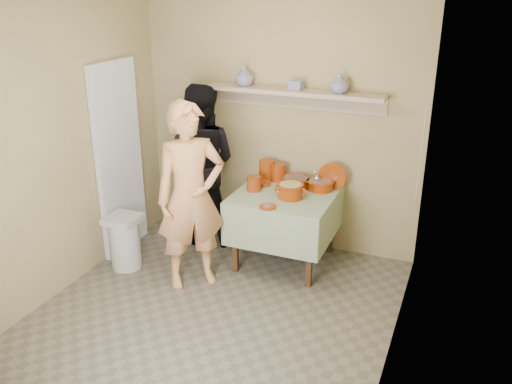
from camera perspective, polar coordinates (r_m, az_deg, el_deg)
The scene contains 22 objects.
ground at distance 4.77m, azimuth -5.23°, elevation -13.54°, with size 3.50×3.50×0.00m, color #686251.
tile_panel at distance 5.77m, azimuth -14.20°, elevation 3.36°, with size 0.06×0.70×2.00m, color silver.
plate_stack_a at distance 5.67m, azimuth 1.13°, elevation 2.28°, with size 0.16×0.16×0.22m, color maroon.
plate_stack_b at distance 5.66m, azimuth 2.37°, elevation 2.08°, with size 0.15×0.15×0.18m, color maroon.
bowl_stack at distance 5.40m, azimuth -0.21°, elevation 0.90°, with size 0.15×0.15×0.15m, color maroon.
empty_bowl at distance 5.55m, azimuth 0.72°, elevation 0.94°, with size 0.15×0.15×0.05m, color maroon.
propped_lid at distance 5.49m, azimuth 7.99°, elevation 1.58°, with size 0.29×0.29×0.02m, color maroon.
vase_right at distance 5.29m, azimuth 8.81°, elevation 11.23°, with size 0.18×0.18×0.19m, color navy.
vase_left at distance 5.60m, azimuth -1.23°, elevation 12.11°, with size 0.19×0.19×0.20m, color navy.
ceramic_box at distance 5.41m, azimuth 4.22°, elevation 11.14°, with size 0.13×0.09×0.09m, color navy.
person_cook at distance 4.97m, azimuth -6.88°, elevation -0.51°, with size 0.64×0.42×1.77m, color #E39A62.
person_helper at distance 5.86m, azimuth -5.98°, elevation 2.88°, with size 0.85×0.66×1.75m, color black.
room_shell at distance 4.07m, azimuth -5.99°, elevation 5.36°, with size 3.04×3.54×2.62m.
serving_table at distance 5.41m, azimuth 3.11°, elevation -1.28°, with size 0.97×0.97×0.76m.
cazuela_meat_a at distance 5.52m, azimuth 4.19°, elevation 1.15°, with size 0.30×0.30×0.10m.
cazuela_meat_b at distance 5.46m, azimuth 6.77°, elevation 0.83°, with size 0.28×0.28×0.10m.
ladle at distance 5.47m, azimuth 6.44°, elevation 1.45°, with size 0.08×0.26×0.19m.
cazuela_rice at distance 5.22m, azimuth 3.64°, elevation 0.25°, with size 0.33×0.25×0.14m.
front_plate at distance 5.01m, azimuth 1.22°, elevation -1.55°, with size 0.16×0.16×0.03m.
wall_shelf at distance 5.46m, azimuth 4.14°, elevation 10.26°, with size 1.80×0.25×0.21m.
trash_bin at distance 5.60m, azimuth -13.61°, elevation -5.09°, with size 0.32×0.32×0.56m.
electrical_cord at distance 5.15m, azimuth 16.94°, elevation 3.82°, with size 0.01×0.05×0.90m.
Camera 1 is at (1.87, -3.44, 2.74)m, focal length 38.00 mm.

